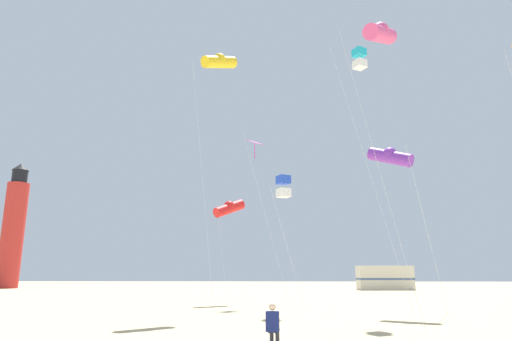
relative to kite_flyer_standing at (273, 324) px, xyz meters
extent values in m
cube|color=navy|center=(-0.01, -0.08, 0.07)|extent=(0.37, 0.27, 0.52)
sphere|color=beige|center=(-0.01, -0.08, 0.45)|extent=(0.20, 0.20, 0.20)
cylinder|color=#2D2D38|center=(0.09, 0.09, -0.17)|extent=(0.18, 0.37, 0.13)
cylinder|color=#2D2D38|center=(0.12, 0.24, -0.40)|extent=(0.11, 0.11, 0.42)
cylinder|color=#2D2D38|center=(-0.07, 0.11, -0.17)|extent=(0.18, 0.37, 0.13)
cylinder|color=#2D2D38|center=(-0.04, 0.27, -0.40)|extent=(0.11, 0.11, 0.42)
cylinder|color=silver|center=(-3.78, 10.27, 6.36)|extent=(1.73, 1.37, 13.95)
cylinder|color=yellow|center=(-3.11, 11.13, 13.34)|extent=(2.10, 2.39, 1.48)
sphere|color=yellow|center=(-3.11, 11.13, 13.49)|extent=(0.76, 0.76, 0.76)
cylinder|color=silver|center=(-3.52, 17.38, 2.54)|extent=(0.84, 0.79, 6.30)
cylinder|color=red|center=(-3.13, 17.79, 5.68)|extent=(2.22, 2.30, 1.48)
sphere|color=red|center=(-3.13, 17.79, 5.83)|extent=(0.76, 0.76, 0.76)
cylinder|color=silver|center=(3.95, 3.93, 5.37)|extent=(2.16, 1.49, 11.98)
cylinder|color=#E54C8C|center=(4.69, 5.00, 11.36)|extent=(1.99, 2.45, 1.48)
sphere|color=#E54C8C|center=(4.69, 5.00, 11.51)|extent=(0.76, 0.76, 0.76)
cylinder|color=silver|center=(4.62, 8.59, 6.14)|extent=(3.24, 0.39, 13.51)
cube|color=#1EB2D1|center=(4.81, 10.20, 13.25)|extent=(0.82, 0.82, 0.44)
cube|color=white|center=(4.81, 10.20, 12.55)|extent=(0.82, 0.82, 0.44)
cylinder|color=silver|center=(0.63, 9.57, 2.58)|extent=(1.71, 0.25, 6.39)
cube|color=blue|center=(0.51, 10.42, 6.12)|extent=(0.82, 0.82, 0.44)
cube|color=white|center=(0.51, 10.42, 5.42)|extent=(0.82, 0.82, 0.44)
cylinder|color=silver|center=(-0.55, 15.38, 4.76)|extent=(2.88, 1.57, 10.76)
cube|color=#D826A5|center=(-1.32, 16.81, 10.14)|extent=(1.22, 1.22, 0.40)
cylinder|color=#D826A5|center=(-1.32, 16.81, 9.49)|extent=(0.04, 0.04, 1.10)
cylinder|color=silver|center=(7.46, 9.58, 3.37)|extent=(2.18, 2.49, 7.98)
cylinder|color=purple|center=(6.23, 10.66, 7.36)|extent=(2.34, 2.17, 1.48)
sphere|color=purple|center=(6.23, 10.66, 7.51)|extent=(0.76, 0.76, 0.76)
cylinder|color=red|center=(-35.27, 45.66, 6.39)|extent=(2.80, 2.80, 14.00)
cylinder|color=black|center=(-35.27, 45.66, 14.29)|extent=(2.00, 2.00, 1.80)
cone|color=black|center=(-35.27, 45.66, 15.69)|extent=(2.20, 2.20, 1.00)
cube|color=beige|center=(12.96, 42.35, 0.79)|extent=(6.54, 2.73, 2.80)
cube|color=#4C608C|center=(12.96, 42.35, 0.65)|extent=(6.58, 2.77, 0.24)
camera|label=1|loc=(0.12, -12.44, 1.32)|focal=31.03mm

